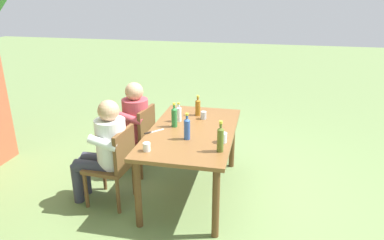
{
  "coord_description": "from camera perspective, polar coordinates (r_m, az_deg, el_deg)",
  "views": [
    {
      "loc": [
        -3.51,
        -0.75,
        2.24
      ],
      "look_at": [
        0.0,
        0.0,
        0.9
      ],
      "focal_mm": 33.13,
      "sensor_mm": 36.0,
      "label": 1
    }
  ],
  "objects": [
    {
      "name": "bottle_green",
      "position": [
        3.94,
        -2.87,
        0.56
      ],
      "size": [
        0.06,
        0.06,
        0.28
      ],
      "color": "#287A38",
      "rests_on": "dining_table"
    },
    {
      "name": "backpack_by_near_side",
      "position": [
        5.33,
        3.03,
        -1.86
      ],
      "size": [
        0.31,
        0.21,
        0.45
      ],
      "color": "#2D4784",
      "rests_on": "ground_plane"
    },
    {
      "name": "cup_steel",
      "position": [
        4.2,
        1.87,
        0.77
      ],
      "size": [
        0.07,
        0.07,
        0.09
      ],
      "primitive_type": "cylinder",
      "color": "#B2B7BC",
      "rests_on": "dining_table"
    },
    {
      "name": "bottle_olive",
      "position": [
        3.35,
        4.59,
        -2.99
      ],
      "size": [
        0.06,
        0.06,
        0.31
      ],
      "color": "#566623",
      "rests_on": "dining_table"
    },
    {
      "name": "person_in_white_shirt",
      "position": [
        4.49,
        -9.94,
        -0.47
      ],
      "size": [
        0.47,
        0.61,
        1.18
      ],
      "color": "#B7424C",
      "rests_on": "ground_plane"
    },
    {
      "name": "chair_far_right",
      "position": [
        4.51,
        -8.56,
        -2.6
      ],
      "size": [
        0.49,
        0.49,
        0.87
      ],
      "color": "brown",
      "rests_on": "ground_plane"
    },
    {
      "name": "bottle_blue",
      "position": [
        3.61,
        -0.75,
        -1.31
      ],
      "size": [
        0.06,
        0.06,
        0.28
      ],
      "color": "#2D56A3",
      "rests_on": "dining_table"
    },
    {
      "name": "cup_white",
      "position": [
        3.41,
        -7.31,
        -4.32
      ],
      "size": [
        0.07,
        0.07,
        0.08
      ],
      "primitive_type": "cylinder",
      "color": "white",
      "rests_on": "dining_table"
    },
    {
      "name": "bottle_clear",
      "position": [
        4.11,
        -2.15,
        1.09
      ],
      "size": [
        0.06,
        0.06,
        0.23
      ],
      "color": "white",
      "rests_on": "dining_table"
    },
    {
      "name": "ground_plane",
      "position": [
        4.23,
        0.0,
        -11.43
      ],
      "size": [
        24.0,
        24.0,
        0.0
      ],
      "primitive_type": "plane",
      "color": "#6B844C"
    },
    {
      "name": "table_knife",
      "position": [
        3.85,
        -6.33,
        -1.9
      ],
      "size": [
        0.2,
        0.17,
        0.01
      ],
      "color": "silver",
      "rests_on": "dining_table"
    },
    {
      "name": "dining_table",
      "position": [
        3.92,
        0.0,
        -2.95
      ],
      "size": [
        1.62,
        0.92,
        0.78
      ],
      "color": "brown",
      "rests_on": "ground_plane"
    },
    {
      "name": "chair_far_left",
      "position": [
        3.9,
        -12.24,
        -6.67
      ],
      "size": [
        0.47,
        0.47,
        0.87
      ],
      "color": "brown",
      "rests_on": "ground_plane"
    },
    {
      "name": "cup_glass",
      "position": [
        3.58,
        4.99,
        -2.84
      ],
      "size": [
        0.08,
        0.08,
        0.1
      ],
      "primitive_type": "cylinder",
      "color": "silver",
      "rests_on": "dining_table"
    },
    {
      "name": "bottle_amber",
      "position": [
        4.3,
        0.94,
        2.15
      ],
      "size": [
        0.06,
        0.06,
        0.25
      ],
      "color": "#996019",
      "rests_on": "dining_table"
    },
    {
      "name": "person_in_plaid_shirt",
      "position": [
        3.88,
        -13.86,
        -4.23
      ],
      "size": [
        0.47,
        0.61,
        1.18
      ],
      "color": "white",
      "rests_on": "ground_plane"
    }
  ]
}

